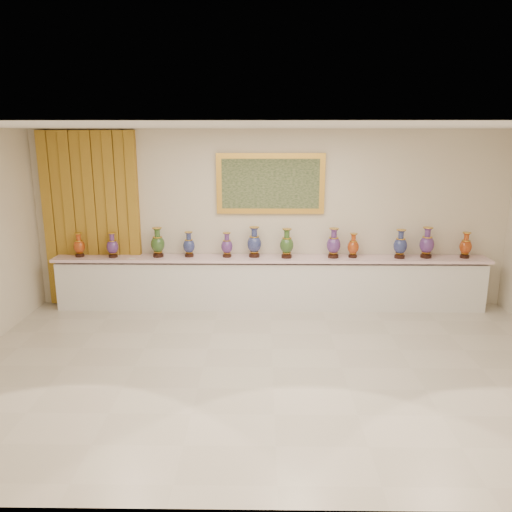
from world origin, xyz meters
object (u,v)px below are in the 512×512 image
at_px(counter, 270,283).
at_px(vase_0, 79,246).
at_px(vase_1, 112,246).
at_px(vase_2, 158,244).

height_order(counter, vase_0, vase_0).
relative_size(counter, vase_1, 17.40).
xyz_separation_m(counter, vase_1, (-2.64, -0.05, 0.65)).
height_order(vase_0, vase_1, vase_1).
bearing_deg(vase_1, counter, 1.15).
xyz_separation_m(vase_0, vase_2, (1.32, 0.01, 0.04)).
relative_size(vase_0, vase_2, 0.81).
bearing_deg(vase_0, counter, 0.32).
distance_m(counter, vase_2, 2.01).
distance_m(counter, vase_1, 2.72).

